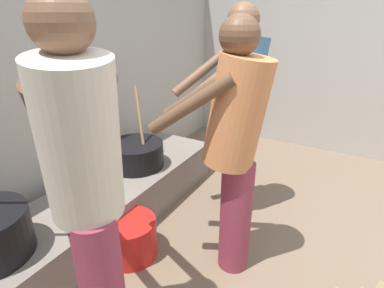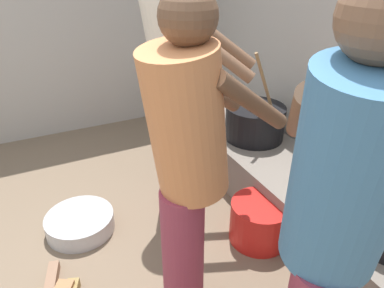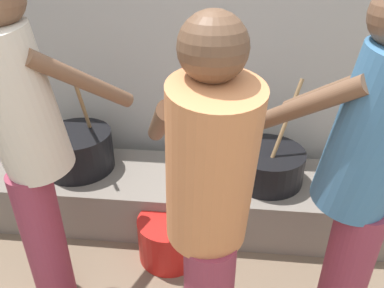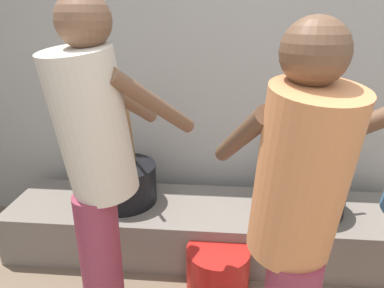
# 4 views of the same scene
# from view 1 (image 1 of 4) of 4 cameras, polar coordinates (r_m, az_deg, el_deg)

# --- Properties ---
(block_enclosure_rear) EXTENTS (5.15, 0.20, 2.04)m
(block_enclosure_rear) POSITION_cam_1_polar(r_m,az_deg,el_deg) (2.64, -25.03, 8.78)
(block_enclosure_rear) COLOR #ADA8A0
(block_enclosure_rear) RESTS_ON ground_plane
(block_enclosure_right) EXTENTS (0.20, 4.66, 2.04)m
(block_enclosure_right) POSITION_cam_1_polar(r_m,az_deg,el_deg) (3.99, 31.83, 11.77)
(block_enclosure_right) COLOR #ADA8A0
(block_enclosure_right) RESTS_ON ground_plane
(hearth_ledge) EXTENTS (2.78, 0.60, 0.35)m
(hearth_ledge) POSITION_cam_1_polar(r_m,az_deg,el_deg) (2.46, -18.90, -13.20)
(hearth_ledge) COLOR slate
(hearth_ledge) RESTS_ON ground_plane
(cooking_pot_secondary) EXTENTS (0.47, 0.47, 0.66)m
(cooking_pot_secondary) POSITION_cam_1_polar(r_m,az_deg,el_deg) (2.71, -10.23, -1.84)
(cooking_pot_secondary) COLOR black
(cooking_pot_secondary) RESTS_ON hearth_ledge
(cook_in_cream_shirt) EXTENTS (0.66, 0.74, 1.66)m
(cook_in_cream_shirt) POSITION_cam_1_polar(r_m,az_deg,el_deg) (1.32, -18.91, -6.62)
(cook_in_cream_shirt) COLOR #8C3347
(cook_in_cream_shirt) RESTS_ON ground_plane
(cook_in_blue_shirt) EXTENTS (0.72, 0.69, 1.64)m
(cook_in_blue_shirt) POSITION_cam_1_polar(r_m,az_deg,el_deg) (2.36, 8.62, 7.25)
(cook_in_blue_shirt) COLOR #8C3347
(cook_in_blue_shirt) RESTS_ON ground_plane
(cook_in_orange_shirt) EXTENTS (0.50, 0.72, 1.58)m
(cook_in_orange_shirt) POSITION_cam_1_polar(r_m,az_deg,el_deg) (1.79, 7.86, 0.57)
(cook_in_orange_shirt) COLOR #8C3347
(cook_in_orange_shirt) RESTS_ON ground_plane
(bucket_red_plastic) EXTENTS (0.38, 0.38, 0.28)m
(bucket_red_plastic) POSITION_cam_1_polar(r_m,az_deg,el_deg) (2.29, -11.41, -16.50)
(bucket_red_plastic) COLOR red
(bucket_red_plastic) RESTS_ON ground_plane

